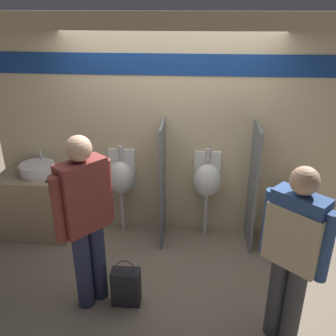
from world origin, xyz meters
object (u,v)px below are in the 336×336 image
object	(u,v)px
urinal_near_counter	(121,177)
person_in_vest	(293,248)
toilet	(294,225)
sink_basin	(37,169)
urinal_far	(207,180)
shopping_bag	(126,287)
cell_phone	(50,180)
person_with_lanyard	(86,217)

from	to	relation	value
urinal_near_counter	person_in_vest	bearing A→B (deg)	-42.76
toilet	person_in_vest	distance (m)	1.66
sink_basin	toilet	distance (m)	3.23
urinal_near_counter	person_in_vest	size ratio (longest dim) A/B	0.69
urinal_far	toilet	world-z (taller)	urinal_far
shopping_bag	cell_phone	bearing A→B (deg)	136.07
person_in_vest	urinal_near_counter	bearing A→B (deg)	-1.32
cell_phone	urinal_near_counter	bearing A→B (deg)	16.88
sink_basin	person_in_vest	size ratio (longest dim) A/B	0.25
person_in_vest	shopping_bag	bearing A→B (deg)	29.44
person_with_lanyard	shopping_bag	world-z (taller)	person_with_lanyard
cell_phone	toilet	size ratio (longest dim) A/B	0.17
person_with_lanyard	shopping_bag	size ratio (longest dim) A/B	3.38
person_with_lanyard	person_in_vest	bearing A→B (deg)	-59.84
urinal_far	person_with_lanyard	size ratio (longest dim) A/B	0.66
shopping_bag	person_in_vest	bearing A→B (deg)	-12.01
sink_basin	urinal_far	size ratio (longest dim) A/B	0.37
toilet	person_with_lanyard	bearing A→B (deg)	-153.25
person_with_lanyard	cell_phone	bearing A→B (deg)	76.36
urinal_near_counter	urinal_far	bearing A→B (deg)	0.00
person_with_lanyard	toilet	bearing A→B (deg)	-22.76
sink_basin	shopping_bag	xyz separation A→B (m)	(1.30, -1.21, -0.69)
toilet	person_in_vest	world-z (taller)	person_in_vest
urinal_far	shopping_bag	bearing A→B (deg)	-121.72
urinal_far	person_in_vest	distance (m)	1.75
cell_phone	toilet	xyz separation A→B (m)	(2.96, 0.09, -0.54)
toilet	person_in_vest	xyz separation A→B (m)	(-0.42, -1.45, 0.69)
toilet	shopping_bag	distance (m)	2.19
cell_phone	shopping_bag	bearing A→B (deg)	-43.93
urinal_near_counter	person_in_vest	world-z (taller)	person_in_vest
cell_phone	urinal_near_counter	world-z (taller)	urinal_near_counter
cell_phone	urinal_near_counter	xyz separation A→B (m)	(0.81, 0.25, -0.06)
urinal_near_counter	urinal_far	world-z (taller)	same
cell_phone	person_with_lanyard	bearing A→B (deg)	-54.13
cell_phone	shopping_bag	distance (m)	1.64
urinal_far	person_in_vest	size ratio (longest dim) A/B	0.69
cell_phone	person_in_vest	bearing A→B (deg)	-28.07
urinal_far	person_with_lanyard	distance (m)	1.72
urinal_near_counter	urinal_far	size ratio (longest dim) A/B	1.00
urinal_near_counter	toilet	bearing A→B (deg)	-4.21
toilet	shopping_bag	size ratio (longest dim) A/B	1.60
person_in_vest	person_with_lanyard	size ratio (longest dim) A/B	0.96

